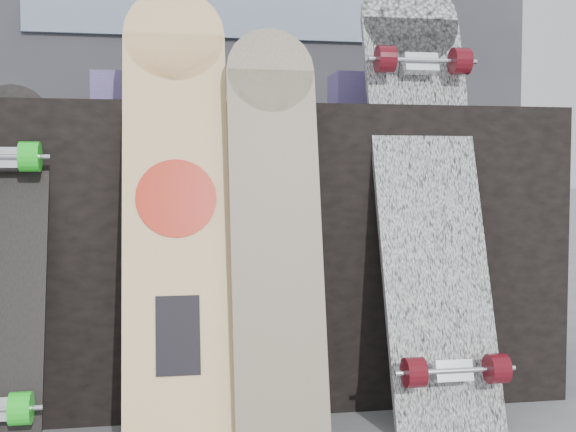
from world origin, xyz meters
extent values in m
cube|color=black|center=(0.00, 0.50, 0.40)|extent=(1.60, 0.60, 0.80)
cube|color=#38373D|center=(0.00, 1.35, 1.10)|extent=(2.40, 0.20, 2.20)
cube|color=#4F3E7F|center=(-0.39, 0.47, 0.85)|extent=(0.18, 0.12, 0.10)
cube|color=#4F3E7F|center=(0.29, 0.52, 0.86)|extent=(0.14, 0.14, 0.12)
cube|color=#D1B78C|center=(-0.03, 0.65, 0.83)|extent=(0.22, 0.10, 0.06)
cube|color=beige|center=(-0.26, 0.12, 0.48)|extent=(0.25, 0.28, 0.97)
cylinder|color=beige|center=(-0.26, 0.25, 0.97)|extent=(0.25, 0.08, 0.25)
cylinder|color=red|center=(-0.26, 0.13, 0.56)|extent=(0.19, 0.05, 0.18)
cube|color=black|center=(-0.26, 0.05, 0.25)|extent=(0.10, 0.05, 0.17)
cube|color=beige|center=(-0.03, 0.06, 0.44)|extent=(0.21, 0.22, 0.87)
cylinder|color=beige|center=(-0.03, 0.16, 0.87)|extent=(0.21, 0.06, 0.21)
cube|color=white|center=(0.38, 0.15, 0.52)|extent=(0.27, 0.35, 1.05)
cylinder|color=white|center=(0.38, 0.31, 1.04)|extent=(0.27, 0.10, 0.27)
cube|color=silver|center=(0.38, -0.01, 0.16)|extent=(0.09, 0.04, 0.06)
cylinder|color=#550C14|center=(0.28, -0.03, 0.17)|extent=(0.05, 0.07, 0.07)
cylinder|color=#550C14|center=(0.48, -0.03, 0.17)|extent=(0.05, 0.07, 0.07)
cube|color=silver|center=(0.38, 0.22, 0.91)|extent=(0.09, 0.04, 0.06)
cylinder|color=#550C14|center=(0.28, 0.20, 0.91)|extent=(0.05, 0.07, 0.07)
cylinder|color=#550C14|center=(0.48, 0.20, 0.91)|extent=(0.05, 0.07, 0.07)
cube|color=black|center=(-0.65, 0.13, 0.37)|extent=(0.19, 0.24, 0.75)
cylinder|color=black|center=(-0.65, 0.24, 0.75)|extent=(0.19, 0.07, 0.19)
cylinder|color=#20E924|center=(-0.59, -0.01, 0.12)|extent=(0.04, 0.07, 0.07)
cube|color=silver|center=(-0.65, 0.17, 0.65)|extent=(0.09, 0.04, 0.06)
cylinder|color=#20E924|center=(-0.59, 0.15, 0.66)|extent=(0.04, 0.07, 0.07)
camera|label=1|loc=(-0.28, -1.59, 0.62)|focal=45.00mm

